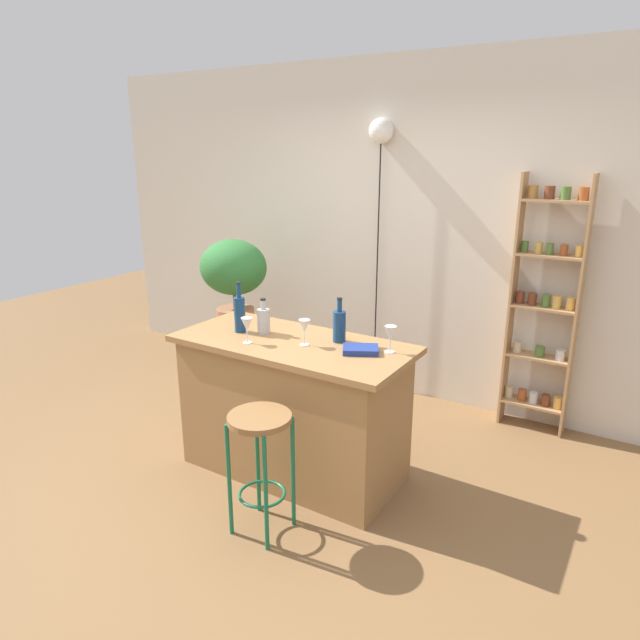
% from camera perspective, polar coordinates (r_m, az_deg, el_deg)
% --- Properties ---
extents(ground, '(12.00, 12.00, 0.00)m').
position_cam_1_polar(ground, '(3.77, -5.32, -16.76)').
color(ground, brown).
extents(back_wall, '(6.40, 0.10, 2.80)m').
position_cam_1_polar(back_wall, '(4.87, 8.38, 8.67)').
color(back_wall, beige).
rests_on(back_wall, ground).
extents(kitchen_counter, '(1.53, 0.70, 0.92)m').
position_cam_1_polar(kitchen_counter, '(3.75, -2.71, -8.74)').
color(kitchen_counter, '#9E7042').
rests_on(kitchen_counter, ground).
extents(bar_stool, '(0.35, 0.35, 0.72)m').
position_cam_1_polar(bar_stool, '(3.18, -6.03, -12.47)').
color(bar_stool, '#196642').
rests_on(bar_stool, ground).
extents(spice_shelf, '(0.48, 0.17, 1.93)m').
position_cam_1_polar(spice_shelf, '(4.46, 21.67, 1.32)').
color(spice_shelf, tan).
rests_on(spice_shelf, ground).
extents(plant_stool, '(0.29, 0.29, 0.48)m').
position_cam_1_polar(plant_stool, '(5.24, -8.33, -3.85)').
color(plant_stool, '#2D2823').
rests_on(plant_stool, ground).
extents(potted_plant, '(0.61, 0.55, 0.85)m').
position_cam_1_polar(potted_plant, '(5.02, -8.70, 4.49)').
color(potted_plant, '#A86B4C').
rests_on(potted_plant, plant_stool).
extents(bottle_olive_oil, '(0.08, 0.08, 0.24)m').
position_cam_1_polar(bottle_olive_oil, '(3.72, -5.71, -0.02)').
color(bottle_olive_oil, '#B2B2B7').
rests_on(bottle_olive_oil, kitchen_counter).
extents(bottle_spirits_clear, '(0.08, 0.08, 0.29)m').
position_cam_1_polar(bottle_spirits_clear, '(3.53, 1.96, -0.53)').
color(bottle_spirits_clear, navy).
rests_on(bottle_spirits_clear, kitchen_counter).
extents(bottle_soda_blue, '(0.07, 0.07, 0.34)m').
position_cam_1_polar(bottle_soda_blue, '(3.75, -8.11, 0.68)').
color(bottle_soda_blue, navy).
rests_on(bottle_soda_blue, kitchen_counter).
extents(wine_glass_left, '(0.07, 0.07, 0.16)m').
position_cam_1_polar(wine_glass_left, '(3.46, -1.59, -0.71)').
color(wine_glass_left, silver).
rests_on(wine_glass_left, kitchen_counter).
extents(wine_glass_center, '(0.07, 0.07, 0.16)m').
position_cam_1_polar(wine_glass_center, '(3.53, -7.39, -0.51)').
color(wine_glass_center, silver).
rests_on(wine_glass_center, kitchen_counter).
extents(wine_glass_right, '(0.07, 0.07, 0.16)m').
position_cam_1_polar(wine_glass_right, '(3.37, 7.11, -1.38)').
color(wine_glass_right, silver).
rests_on(wine_glass_right, kitchen_counter).
extents(cookbook, '(0.26, 0.23, 0.03)m').
position_cam_1_polar(cookbook, '(3.38, 4.12, -3.00)').
color(cookbook, navy).
rests_on(cookbook, kitchen_counter).
extents(pendant_globe_light, '(0.20, 0.20, 2.32)m').
position_cam_1_polar(pendant_globe_light, '(4.80, 6.17, 17.96)').
color(pendant_globe_light, black).
rests_on(pendant_globe_light, ground).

